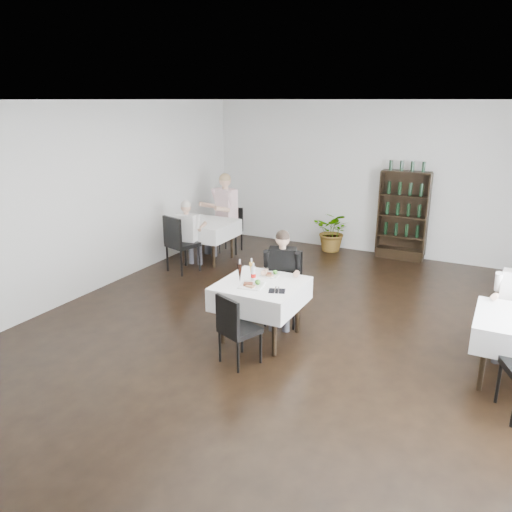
{
  "coord_description": "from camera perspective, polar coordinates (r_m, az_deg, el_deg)",
  "views": [
    {
      "loc": [
        2.36,
        -5.33,
        3.01
      ],
      "look_at": [
        -0.47,
        0.2,
        1.05
      ],
      "focal_mm": 35.0,
      "sensor_mm": 36.0,
      "label": 1
    }
  ],
  "objects": [
    {
      "name": "room_shell",
      "position": [
        6.02,
        3.14,
        2.99
      ],
      "size": [
        9.0,
        9.0,
        9.0
      ],
      "color": "black",
      "rests_on": "ground"
    },
    {
      "name": "pilsner_lager",
      "position": [
        6.46,
        -0.51,
        -1.68
      ],
      "size": [
        0.07,
        0.07,
        0.28
      ],
      "color": "gold",
      "rests_on": "main_table"
    },
    {
      "name": "diner_main",
      "position": [
        6.8,
        2.95,
        -1.71
      ],
      "size": [
        0.57,
        0.61,
        1.33
      ],
      "color": "#3D3D44",
      "rests_on": "ground"
    },
    {
      "name": "wine_shelf",
      "position": [
        10.04,
        16.43,
        4.36
      ],
      "size": [
        0.9,
        0.28,
        1.75
      ],
      "color": "black",
      "rests_on": "ground"
    },
    {
      "name": "left_chair_near",
      "position": [
        9.01,
        -8.83,
        1.76
      ],
      "size": [
        0.59,
        0.6,
        1.04
      ],
      "color": "black",
      "rests_on": "ground"
    },
    {
      "name": "potted_tree",
      "position": [
        10.35,
        8.83,
        2.81
      ],
      "size": [
        0.78,
        0.68,
        0.84
      ],
      "primitive_type": "imported",
      "rotation": [
        0.0,
        0.0,
        -0.04
      ],
      "color": "#2A5E20",
      "rests_on": "ground"
    },
    {
      "name": "plate_near",
      "position": [
        6.23,
        -0.49,
        -3.34
      ],
      "size": [
        0.32,
        0.32,
        0.09
      ],
      "color": "white",
      "rests_on": "main_table"
    },
    {
      "name": "pilsner_dark",
      "position": [
        6.36,
        -1.86,
        -1.91
      ],
      "size": [
        0.07,
        0.07,
        0.3
      ],
      "color": "black",
      "rests_on": "main_table"
    },
    {
      "name": "left_table",
      "position": [
        9.63,
        -5.57,
        3.06
      ],
      "size": [
        0.98,
        0.98,
        0.77
      ],
      "color": "black",
      "rests_on": "ground"
    },
    {
      "name": "coke_bottle",
      "position": [
        6.36,
        -0.31,
        -2.11
      ],
      "size": [
        0.06,
        0.06,
        0.25
      ],
      "color": "silver",
      "rests_on": "main_table"
    },
    {
      "name": "diner_left_near",
      "position": [
        9.17,
        -7.74,
        3.07
      ],
      "size": [
        0.52,
        0.53,
        1.29
      ],
      "color": "#3D3D44",
      "rests_on": "ground"
    },
    {
      "name": "napkin_cutlery",
      "position": [
        6.09,
        2.4,
        -3.98
      ],
      "size": [
        0.24,
        0.21,
        0.02
      ],
      "color": "black",
      "rests_on": "main_table"
    },
    {
      "name": "main_chair_near",
      "position": [
        5.84,
        -2.41,
        -7.99
      ],
      "size": [
        0.52,
        0.52,
        0.87
      ],
      "color": "black",
      "rests_on": "ground"
    },
    {
      "name": "left_chair_far",
      "position": [
        10.22,
        -2.79,
        3.34
      ],
      "size": [
        0.47,
        0.47,
        0.89
      ],
      "color": "black",
      "rests_on": "ground"
    },
    {
      "name": "main_chair_far",
      "position": [
        6.97,
        3.24,
        -2.97
      ],
      "size": [
        0.54,
        0.54,
        1.0
      ],
      "color": "black",
      "rests_on": "ground"
    },
    {
      "name": "diner_left_far",
      "position": [
        10.05,
        -3.86,
        5.57
      ],
      "size": [
        0.71,
        0.75,
        1.61
      ],
      "color": "#3D3D44",
      "rests_on": "ground"
    },
    {
      "name": "main_table",
      "position": [
        6.42,
        0.56,
        -4.31
      ],
      "size": [
        1.03,
        1.03,
        0.77
      ],
      "color": "black",
      "rests_on": "ground"
    },
    {
      "name": "plate_far",
      "position": [
        6.61,
        1.68,
        -2.14
      ],
      "size": [
        0.26,
        0.26,
        0.07
      ],
      "color": "white",
      "rests_on": "main_table"
    }
  ]
}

